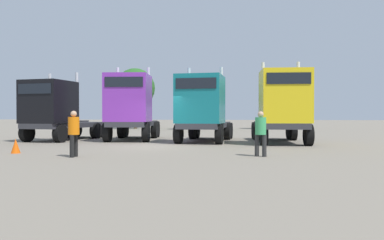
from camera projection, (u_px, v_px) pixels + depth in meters
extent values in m
plane|color=gray|center=(152.00, 146.00, 18.05)|extent=(200.00, 200.00, 0.00)
cube|color=#333338|center=(68.00, 125.00, 23.08)|extent=(2.87, 6.29, 0.30)
cube|color=black|center=(49.00, 102.00, 21.29)|extent=(2.65, 2.65, 2.43)
cube|color=black|center=(34.00, 89.00, 20.11)|extent=(2.09, 0.28, 0.55)
cylinder|color=silver|center=(77.00, 98.00, 22.33)|extent=(0.20, 0.20, 3.03)
cylinder|color=silver|center=(50.00, 98.00, 22.85)|extent=(0.20, 0.20, 3.03)
cylinder|color=#333338|center=(80.00, 121.00, 24.36)|extent=(1.22, 1.22, 0.12)
cylinder|color=black|center=(60.00, 134.00, 20.53)|extent=(0.46, 1.04, 1.00)
cylinder|color=black|center=(27.00, 133.00, 21.14)|extent=(0.46, 1.04, 1.00)
cylinder|color=black|center=(96.00, 131.00, 24.17)|extent=(0.46, 1.04, 1.00)
cylinder|color=black|center=(67.00, 130.00, 24.77)|extent=(0.46, 1.04, 1.00)
cylinder|color=black|center=(104.00, 130.00, 25.23)|extent=(0.46, 1.04, 1.00)
cylinder|color=black|center=(76.00, 130.00, 25.83)|extent=(0.46, 1.04, 1.00)
cube|color=#333338|center=(134.00, 123.00, 23.15)|extent=(2.95, 6.08, 0.30)
cube|color=purple|center=(128.00, 98.00, 21.44)|extent=(2.70, 2.76, 2.71)
cube|color=black|center=(124.00, 82.00, 20.17)|extent=(2.09, 0.32, 0.55)
cylinder|color=silver|center=(148.00, 94.00, 22.79)|extent=(0.20, 0.20, 3.31)
cylinder|color=silver|center=(118.00, 94.00, 22.85)|extent=(0.20, 0.20, 3.31)
cylinder|color=#333338|center=(138.00, 120.00, 24.43)|extent=(1.24, 1.24, 0.12)
cylinder|color=black|center=(146.00, 132.00, 20.90)|extent=(0.49, 1.14, 1.10)
cylinder|color=black|center=(107.00, 132.00, 20.97)|extent=(0.49, 1.14, 1.10)
cylinder|color=black|center=(154.00, 130.00, 24.44)|extent=(0.49, 1.14, 1.10)
cylinder|color=black|center=(121.00, 130.00, 24.51)|extent=(0.49, 1.14, 1.10)
cylinder|color=black|center=(157.00, 129.00, 25.53)|extent=(0.49, 1.14, 1.10)
cylinder|color=black|center=(125.00, 129.00, 25.61)|extent=(0.49, 1.14, 1.10)
cube|color=#333338|center=(206.00, 125.00, 21.79)|extent=(2.48, 6.05, 0.30)
cube|color=#14727A|center=(200.00, 99.00, 20.07)|extent=(2.52, 2.59, 2.58)
cube|color=black|center=(196.00, 83.00, 18.83)|extent=(2.10, 0.14, 0.55)
cylinder|color=silver|center=(221.00, 95.00, 21.22)|extent=(0.19, 0.19, 3.18)
cylinder|color=silver|center=(189.00, 95.00, 21.63)|extent=(0.19, 0.19, 3.18)
cylinder|color=#333338|center=(210.00, 121.00, 23.07)|extent=(1.15, 1.15, 0.12)
cylinder|color=black|center=(219.00, 134.00, 19.34)|extent=(0.40, 1.05, 1.04)
cylinder|color=black|center=(178.00, 134.00, 19.80)|extent=(0.40, 1.05, 1.04)
cylinder|color=black|center=(227.00, 131.00, 22.91)|extent=(0.40, 1.05, 1.04)
cylinder|color=black|center=(193.00, 131.00, 23.38)|extent=(0.40, 1.05, 1.04)
cylinder|color=black|center=(229.00, 131.00, 23.99)|extent=(0.40, 1.05, 1.04)
cylinder|color=black|center=(196.00, 130.00, 24.45)|extent=(0.40, 1.05, 1.04)
cube|color=#333338|center=(279.00, 125.00, 20.94)|extent=(2.72, 6.43, 0.30)
cube|color=yellow|center=(285.00, 97.00, 18.96)|extent=(2.59, 2.53, 2.70)
cube|color=black|center=(289.00, 78.00, 17.76)|extent=(2.10, 0.22, 0.55)
cylinder|color=silver|center=(298.00, 92.00, 20.20)|extent=(0.19, 0.19, 3.30)
cylinder|color=silver|center=(263.00, 92.00, 20.35)|extent=(0.19, 0.19, 3.30)
cylinder|color=#333338|center=(275.00, 121.00, 22.31)|extent=(1.19, 1.19, 0.12)
cylinder|color=black|center=(308.00, 135.00, 18.43)|extent=(0.44, 1.10, 1.07)
cylinder|color=black|center=(264.00, 135.00, 18.61)|extent=(0.44, 1.10, 1.07)
cylinder|color=black|center=(293.00, 131.00, 22.39)|extent=(0.44, 1.10, 1.07)
cylinder|color=black|center=(256.00, 131.00, 22.56)|extent=(0.44, 1.10, 1.07)
cylinder|color=black|center=(290.00, 131.00, 23.48)|extent=(0.44, 1.10, 1.07)
cylinder|color=black|center=(255.00, 131.00, 23.66)|extent=(0.44, 1.10, 1.07)
cylinder|color=black|center=(72.00, 146.00, 13.33)|extent=(0.16, 0.16, 0.81)
cylinder|color=black|center=(76.00, 146.00, 13.60)|extent=(0.16, 0.16, 0.81)
cylinder|color=orange|center=(74.00, 126.00, 13.45)|extent=(0.40, 0.40, 0.64)
sphere|color=tan|center=(74.00, 114.00, 13.45)|extent=(0.22, 0.22, 0.22)
cylinder|color=#2A2A2A|center=(264.00, 146.00, 13.56)|extent=(0.20, 0.20, 0.81)
cylinder|color=#2A2A2A|center=(257.00, 145.00, 13.69)|extent=(0.20, 0.20, 0.81)
cylinder|color=#3CA961|center=(261.00, 126.00, 13.62)|extent=(0.50, 0.50, 0.64)
sphere|color=tan|center=(261.00, 114.00, 13.61)|extent=(0.22, 0.22, 0.22)
cone|color=#F2590C|center=(16.00, 146.00, 14.80)|extent=(0.36, 0.36, 0.58)
cylinder|color=#4C3823|center=(135.00, 116.00, 41.36)|extent=(0.36, 0.36, 2.78)
sphere|color=#286023|center=(135.00, 88.00, 41.32)|extent=(4.39, 4.39, 4.39)
cylinder|color=#4C3823|center=(197.00, 118.00, 38.56)|extent=(0.36, 0.36, 2.52)
sphere|color=#286023|center=(197.00, 94.00, 38.53)|extent=(3.00, 3.00, 3.00)
cylinder|color=#4C3823|center=(275.00, 116.00, 40.19)|extent=(0.36, 0.36, 2.82)
sphere|color=#286023|center=(275.00, 91.00, 40.15)|extent=(3.27, 3.27, 3.27)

